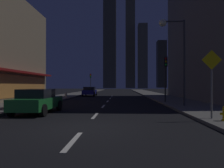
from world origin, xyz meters
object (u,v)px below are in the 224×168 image
street_lamp_right (173,41)px  pedestrian_crossing_sign (212,78)px  car_parked_near (37,101)px  traffic_light_near_right (165,69)px  car_parked_far (90,91)px  fire_hydrant_far_left (66,95)px  traffic_light_far_left (91,79)px

street_lamp_right → pedestrian_crossing_sign: (0.22, -6.23, -3.05)m
car_parked_near → traffic_light_near_right: 11.78m
street_lamp_right → car_parked_far: bearing=118.1°
street_lamp_right → pedestrian_crossing_sign: street_lamp_right is taller
car_parked_far → street_lamp_right: (8.98, -16.84, 4.33)m
fire_hydrant_far_left → traffic_light_near_right: size_ratio=0.16×
fire_hydrant_far_left → pedestrian_crossing_sign: pedestrian_crossing_sign is taller
car_parked_far → traffic_light_near_right: size_ratio=1.01×
fire_hydrant_far_left → traffic_light_far_left: 19.52m
traffic_light_near_right → traffic_light_far_left: 29.36m
traffic_light_far_left → street_lamp_right: 32.50m
traffic_light_near_right → street_lamp_right: street_lamp_right is taller
car_parked_far → traffic_light_far_left: traffic_light_far_left is taller
car_parked_far → car_parked_near: bearing=-90.0°
car_parked_far → fire_hydrant_far_left: 6.06m
traffic_light_far_left → pedestrian_crossing_sign: 38.45m
car_parked_far → street_lamp_right: bearing=-61.9°
car_parked_far → traffic_light_near_right: 16.46m
traffic_light_near_right → traffic_light_far_left: (-11.00, 27.22, 0.00)m
fire_hydrant_far_left → traffic_light_near_right: (11.40, -7.90, 2.74)m
street_lamp_right → traffic_light_far_left: bearing=109.6°
car_parked_far → traffic_light_far_left: size_ratio=1.01×
fire_hydrant_far_left → traffic_light_near_right: bearing=-34.7°
car_parked_near → traffic_light_near_right: (9.10, 7.06, 2.45)m
car_parked_far → traffic_light_near_right: bearing=-56.0°
car_parked_near → pedestrian_crossing_sign: pedestrian_crossing_sign is taller
car_parked_near → pedestrian_crossing_sign: bearing=-15.3°
street_lamp_right → pedestrian_crossing_sign: 6.94m
car_parked_far → fire_hydrant_far_left: bearing=-112.3°
fire_hydrant_far_left → pedestrian_crossing_sign: bearing=-56.7°
car_parked_near → car_parked_far: same height
traffic_light_near_right → pedestrian_crossing_sign: bearing=-89.4°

